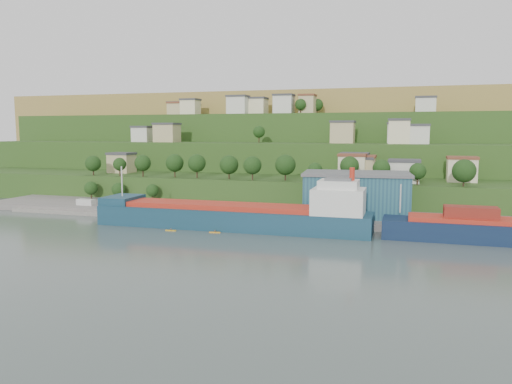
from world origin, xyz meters
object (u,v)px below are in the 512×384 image
at_px(caravan, 86,203).
at_px(kayak_orange, 215,232).
at_px(warehouse, 356,194).
at_px(cargo_ship_near, 239,217).

bearing_deg(caravan, kayak_orange, -19.15).
xyz_separation_m(warehouse, caravan, (-89.35, -6.93, -5.80)).
bearing_deg(cargo_ship_near, caravan, 166.21).
bearing_deg(kayak_orange, cargo_ship_near, 48.32).
bearing_deg(caravan, cargo_ship_near, -11.43).
distance_m(warehouse, kayak_orange, 44.76).
xyz_separation_m(cargo_ship_near, kayak_orange, (-4.44, -7.13, -2.95)).
distance_m(caravan, kayak_orange, 59.21).
distance_m(cargo_ship_near, warehouse, 36.53).
distance_m(cargo_ship_near, kayak_orange, 8.90).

